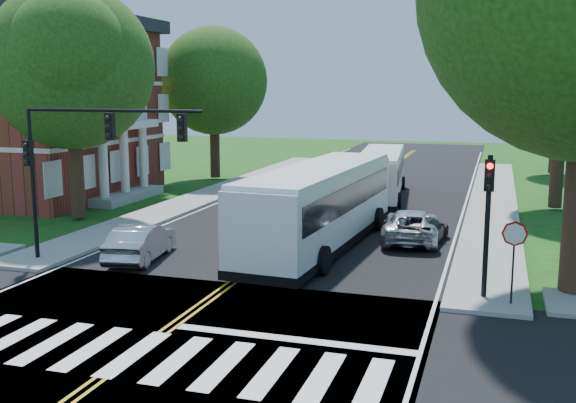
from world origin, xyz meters
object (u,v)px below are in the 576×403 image
at_px(hatchback, 141,242).
at_px(dark_sedan, 424,230).
at_px(bus_lead, 320,205).
at_px(suv, 411,225).
at_px(signal_ne, 488,207).
at_px(bus_follow, 381,173).
at_px(signal_nw, 84,149).

relative_size(hatchback, dark_sedan, 1.11).
xyz_separation_m(bus_lead, dark_sedan, (4.02, 2.11, -1.22)).
bearing_deg(suv, signal_ne, 107.58).
distance_m(bus_lead, bus_follow, 13.32).
xyz_separation_m(signal_nw, suv, (10.84, 7.69, -3.68)).
distance_m(signal_ne, suv, 8.63).
xyz_separation_m(signal_nw, bus_follow, (7.68, 18.77, -2.88)).
distance_m(signal_nw, hatchback, 4.14).
bearing_deg(bus_lead, suv, -143.12).
distance_m(hatchback, dark_sedan, 11.81).
height_order(signal_ne, hatchback, signal_ne).
height_order(signal_ne, bus_follow, signal_ne).
relative_size(signal_ne, bus_lead, 0.33).
bearing_deg(dark_sedan, signal_ne, 115.88).
distance_m(signal_ne, bus_lead, 8.68).
xyz_separation_m(signal_nw, dark_sedan, (11.42, 7.56, -3.81)).
xyz_separation_m(signal_nw, hatchback, (1.38, 1.35, -3.66)).
bearing_deg(signal_nw, hatchback, 44.26).
bearing_deg(hatchback, bus_follow, -119.17).
height_order(bus_lead, suv, bus_lead).
distance_m(signal_nw, bus_follow, 20.48).
distance_m(signal_ne, hatchback, 12.94).
relative_size(signal_nw, signal_ne, 1.62).
height_order(bus_follow, suv, bus_follow).
bearing_deg(hatchback, signal_nw, 34.96).
bearing_deg(dark_sedan, bus_follow, -64.93).
distance_m(bus_lead, hatchback, 7.36).
xyz_separation_m(bus_lead, hatchback, (-6.01, -4.10, -1.07)).
distance_m(signal_nw, dark_sedan, 14.21).
bearing_deg(signal_nw, signal_ne, 0.05).
xyz_separation_m(bus_follow, suv, (3.17, -11.07, -0.80)).
bearing_deg(signal_nw, bus_follow, 67.75).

